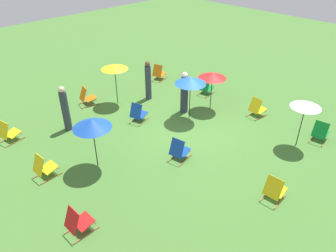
{
  "coord_description": "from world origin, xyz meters",
  "views": [
    {
      "loc": [
        -7.07,
        8.19,
        6.67
      ],
      "look_at": [
        0.0,
        1.2,
        0.5
      ],
      "focal_mm": 34.43,
      "sensor_mm": 36.0,
      "label": 1
    }
  ],
  "objects_px": {
    "deckchair_4": "(275,190)",
    "umbrella_1": "(92,124)",
    "deckchair_0": "(320,132)",
    "deckchair_1": "(87,97)",
    "deckchair_6": "(159,73)",
    "deckchair_8": "(78,222)",
    "umbrella_0": "(213,75)",
    "deckchair_9": "(179,150)",
    "deckchair_2": "(257,108)",
    "deckchair_5": "(44,167)",
    "person_0": "(184,93)",
    "deckchair_11": "(138,113)",
    "person_2": "(65,109)",
    "umbrella_2": "(114,67)",
    "deckchair_10": "(206,87)",
    "umbrella_3": "(306,105)",
    "umbrella_4": "(191,81)",
    "deckchair_7": "(8,133)"
  },
  "relations": [
    {
      "from": "deckchair_2",
      "to": "umbrella_2",
      "type": "relative_size",
      "value": 0.46
    },
    {
      "from": "deckchair_8",
      "to": "umbrella_0",
      "type": "bearing_deg",
      "value": -76.97
    },
    {
      "from": "deckchair_11",
      "to": "umbrella_2",
      "type": "height_order",
      "value": "umbrella_2"
    },
    {
      "from": "deckchair_11",
      "to": "umbrella_0",
      "type": "relative_size",
      "value": 0.52
    },
    {
      "from": "deckchair_2",
      "to": "deckchair_5",
      "type": "height_order",
      "value": "same"
    },
    {
      "from": "umbrella_1",
      "to": "person_2",
      "type": "height_order",
      "value": "person_2"
    },
    {
      "from": "deckchair_10",
      "to": "umbrella_0",
      "type": "relative_size",
      "value": 0.5
    },
    {
      "from": "deckchair_5",
      "to": "person_2",
      "type": "relative_size",
      "value": 0.46
    },
    {
      "from": "deckchair_10",
      "to": "deckchair_7",
      "type": "bearing_deg",
      "value": 64.45
    },
    {
      "from": "deckchair_11",
      "to": "umbrella_1",
      "type": "height_order",
      "value": "umbrella_1"
    },
    {
      "from": "umbrella_1",
      "to": "umbrella_2",
      "type": "relative_size",
      "value": 0.99
    },
    {
      "from": "deckchair_6",
      "to": "umbrella_0",
      "type": "relative_size",
      "value": 0.52
    },
    {
      "from": "umbrella_3",
      "to": "umbrella_4",
      "type": "distance_m",
      "value": 4.18
    },
    {
      "from": "deckchair_5",
      "to": "umbrella_4",
      "type": "bearing_deg",
      "value": -100.66
    },
    {
      "from": "deckchair_10",
      "to": "deckchair_11",
      "type": "xyz_separation_m",
      "value": [
        0.31,
        3.82,
        0.0
      ]
    },
    {
      "from": "deckchair_5",
      "to": "deckchair_11",
      "type": "bearing_deg",
      "value": -86.39
    },
    {
      "from": "umbrella_0",
      "to": "deckchair_8",
      "type": "bearing_deg",
      "value": 103.74
    },
    {
      "from": "umbrella_2",
      "to": "umbrella_0",
      "type": "bearing_deg",
      "value": -141.48
    },
    {
      "from": "deckchair_10",
      "to": "umbrella_3",
      "type": "xyz_separation_m",
      "value": [
        -4.92,
        0.86,
        1.27
      ]
    },
    {
      "from": "deckchair_6",
      "to": "deckchair_9",
      "type": "xyz_separation_m",
      "value": [
        -5.28,
        4.05,
        0.0
      ]
    },
    {
      "from": "deckchair_1",
      "to": "deckchair_5",
      "type": "bearing_deg",
      "value": 144.31
    },
    {
      "from": "deckchair_10",
      "to": "umbrella_4",
      "type": "xyz_separation_m",
      "value": [
        -0.95,
        2.18,
        1.3
      ]
    },
    {
      "from": "person_2",
      "to": "deckchair_11",
      "type": "bearing_deg",
      "value": 68.17
    },
    {
      "from": "deckchair_5",
      "to": "deckchair_1",
      "type": "bearing_deg",
      "value": -51.72
    },
    {
      "from": "person_2",
      "to": "umbrella_1",
      "type": "bearing_deg",
      "value": 0.34
    },
    {
      "from": "deckchair_0",
      "to": "deckchair_8",
      "type": "bearing_deg",
      "value": 66.38
    },
    {
      "from": "deckchair_0",
      "to": "umbrella_3",
      "type": "bearing_deg",
      "value": 54.19
    },
    {
      "from": "deckchair_6",
      "to": "person_0",
      "type": "distance_m",
      "value": 3.52
    },
    {
      "from": "deckchair_6",
      "to": "person_2",
      "type": "xyz_separation_m",
      "value": [
        -0.97,
        5.7,
        0.5
      ]
    },
    {
      "from": "deckchair_11",
      "to": "umbrella_0",
      "type": "bearing_deg",
      "value": -130.8
    },
    {
      "from": "umbrella_2",
      "to": "umbrella_4",
      "type": "xyz_separation_m",
      "value": [
        -3.13,
        -1.25,
        -0.03
      ]
    },
    {
      "from": "deckchair_1",
      "to": "deckchair_11",
      "type": "xyz_separation_m",
      "value": [
        -2.68,
        -0.65,
        0.0
      ]
    },
    {
      "from": "deckchair_2",
      "to": "deckchair_11",
      "type": "distance_m",
      "value": 4.83
    },
    {
      "from": "deckchair_0",
      "to": "deckchair_1",
      "type": "xyz_separation_m",
      "value": [
        8.36,
        4.42,
        0.0
      ]
    },
    {
      "from": "deckchair_6",
      "to": "deckchair_4",
      "type": "bearing_deg",
      "value": 139.59
    },
    {
      "from": "deckchair_2",
      "to": "umbrella_0",
      "type": "distance_m",
      "value": 2.26
    },
    {
      "from": "deckchair_4",
      "to": "umbrella_4",
      "type": "height_order",
      "value": "umbrella_4"
    },
    {
      "from": "deckchair_4",
      "to": "deckchair_5",
      "type": "height_order",
      "value": "same"
    },
    {
      "from": "deckchair_8",
      "to": "umbrella_0",
      "type": "distance_m",
      "value": 7.87
    },
    {
      "from": "deckchair_4",
      "to": "person_0",
      "type": "distance_m",
      "value": 5.7
    },
    {
      "from": "deckchair_1",
      "to": "umbrella_4",
      "type": "xyz_separation_m",
      "value": [
        -3.94,
        -2.28,
        1.3
      ]
    },
    {
      "from": "deckchair_6",
      "to": "deckchair_8",
      "type": "bearing_deg",
      "value": 106.79
    },
    {
      "from": "deckchair_6",
      "to": "person_2",
      "type": "distance_m",
      "value": 5.8
    },
    {
      "from": "umbrella_1",
      "to": "deckchair_8",
      "type": "bearing_deg",
      "value": 136.0
    },
    {
      "from": "deckchair_6",
      "to": "person_0",
      "type": "xyz_separation_m",
      "value": [
        -3.14,
        1.51,
        0.48
      ]
    },
    {
      "from": "umbrella_0",
      "to": "deckchair_6",
      "type": "bearing_deg",
      "value": -7.63
    },
    {
      "from": "deckchair_1",
      "to": "umbrella_1",
      "type": "distance_m",
      "value": 4.64
    },
    {
      "from": "deckchair_4",
      "to": "deckchair_9",
      "type": "bearing_deg",
      "value": 7.21
    },
    {
      "from": "deckchair_4",
      "to": "deckchair_10",
      "type": "distance_m",
      "value": 6.93
    },
    {
      "from": "deckchair_4",
      "to": "umbrella_1",
      "type": "bearing_deg",
      "value": 26.69
    }
  ]
}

